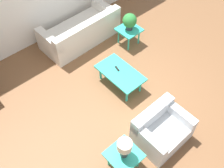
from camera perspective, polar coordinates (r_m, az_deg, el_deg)
name	(u,v)px	position (r m, az deg, el deg)	size (l,w,h in m)	color
ground_plane	(124,101)	(5.83, 2.60, -3.79)	(14.00, 14.00, 0.00)	brown
sofa	(81,32)	(7.06, -6.73, 11.17)	(1.02, 2.09, 0.78)	silver
armchair	(161,130)	(5.19, 10.56, -9.75)	(0.79, 1.00, 0.71)	silver
coffee_table	(120,74)	(5.84, 1.79, 2.27)	(1.09, 0.62, 0.42)	#2DB79E
side_table_plant	(129,31)	(6.88, 3.72, 11.45)	(0.56, 0.56, 0.47)	#2DB79E
side_table_lamp	(124,156)	(4.74, 2.57, -15.38)	(0.56, 0.56, 0.47)	#2DB79E
potted_plant	(130,21)	(6.69, 3.86, 13.53)	(0.36, 0.36, 0.44)	#333338
table_lamp	(124,147)	(4.44, 2.72, -13.59)	(0.25, 0.25, 0.42)	#333333
remote_control	(117,69)	(5.87, 1.13, 3.37)	(0.16, 0.08, 0.02)	black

